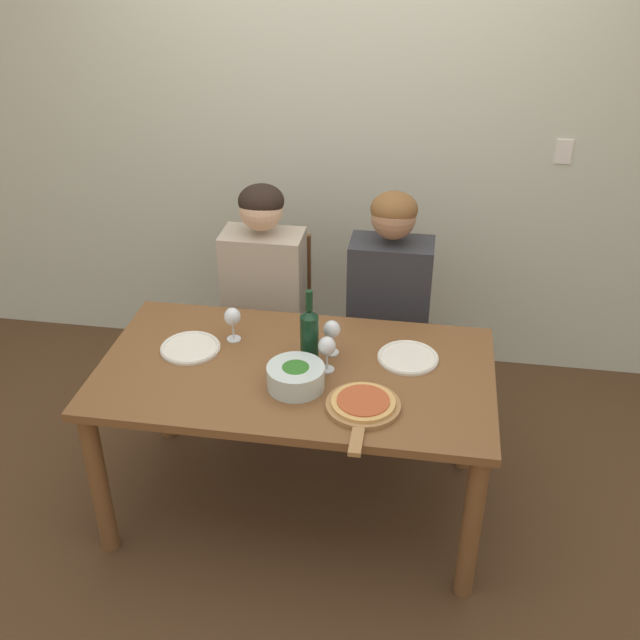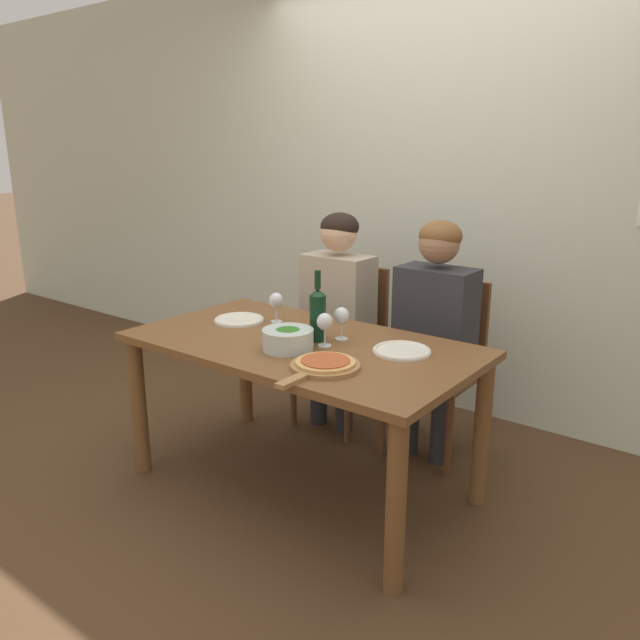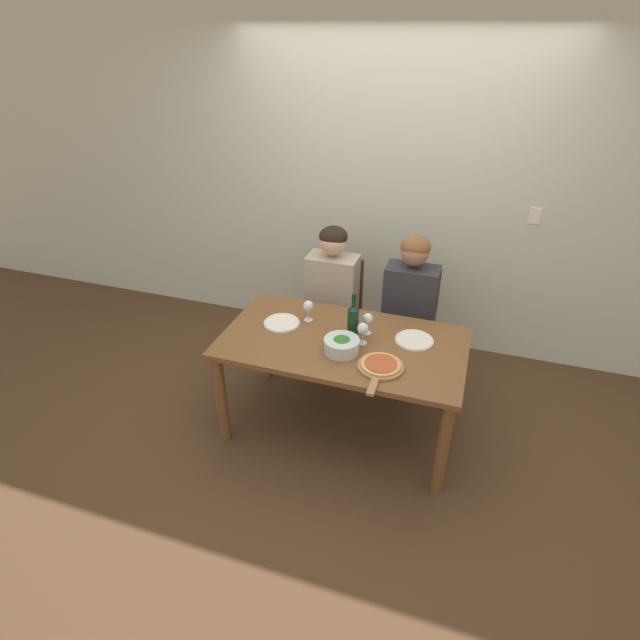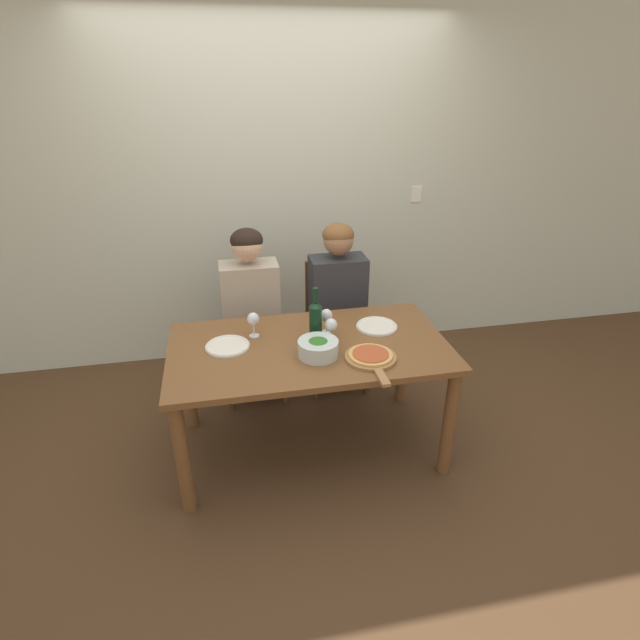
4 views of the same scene
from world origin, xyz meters
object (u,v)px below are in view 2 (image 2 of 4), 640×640
Objects in this scene: chair_left at (347,339)px; wine_glass_centre at (325,323)px; person_man at (434,319)px; wine_glass_right at (342,317)px; broccoli_bowl at (288,339)px; wine_glass_left at (276,302)px; dinner_plate_right at (402,351)px; person_woman at (336,301)px; chair_right at (441,360)px; pizza_on_board at (324,365)px; dinner_plate_left at (239,320)px; wine_bottle at (318,313)px.

chair_left is 5.99× the size of wine_glass_centre.
wine_glass_right is (-0.19, -0.52, 0.09)m from person_man.
wine_glass_left is at bearing 137.78° from broccoli_bowl.
wine_glass_centre reaches higher than dinner_plate_right.
wine_glass_centre is at bearing -157.59° from dinner_plate_right.
person_woman reaches higher than wine_glass_centre.
chair_right is at bearing 0.00° from chair_left.
pizza_on_board is 0.71m from wine_glass_left.
pizza_on_board is at bearing -20.33° from broccoli_bowl.
wine_glass_right reaches higher than dinner_plate_left.
wine_glass_left is at bearing -141.95° from person_man.
dinner_plate_right is 0.59× the size of pizza_on_board.
dinner_plate_left is (-0.48, 0.19, -0.04)m from broccoli_bowl.
chair_right is at bearing 75.49° from wine_glass_centre.
dinner_plate_left is 1.64× the size of wine_glass_left.
dinner_plate_left is 0.59× the size of pizza_on_board.
wine_bottle reaches higher than dinner_plate_left.
person_woman reaches higher than wine_bottle.
wine_glass_centre is at bearing -57.88° from person_woman.
wine_glass_centre reaches higher than dinner_plate_left.
dinner_plate_right is 0.39m from pizza_on_board.
person_woman is (-0.60, -0.11, 0.25)m from chair_right.
wine_glass_right reaches higher than dinner_plate_right.
person_woman is 5.52× the size of broccoli_bowl.
chair_right is 5.99× the size of wine_glass_centre.
broccoli_bowl is 1.47× the size of wine_glass_centre.
chair_left is 0.85m from wine_bottle.
dinner_plate_right is 0.33m from wine_glass_right.
wine_glass_centre is (0.08, -0.05, -0.02)m from wine_bottle.
chair_left is 0.27m from person_woman.
person_woman is 8.10× the size of wine_glass_left.
dinner_plate_right is at bearing 4.46° from dinner_plate_left.
chair_left is 0.74× the size of person_woman.
dinner_plate_right is at bearing -77.19° from person_man.
person_woman is at bearing 144.28° from dinner_plate_right.
wine_glass_left is 0.45m from wine_glass_centre.
wine_glass_right is at bearing 68.57° from broccoli_bowl.
chair_right is at bearing 88.46° from pizza_on_board.
dinner_plate_left is 1.00× the size of dinner_plate_right.
broccoli_bowl is at bearing -42.22° from wine_glass_left.
broccoli_bowl is (-0.29, -0.77, 0.03)m from person_man.
person_man is at bearing 65.30° from wine_bottle.
wine_bottle reaches higher than wine_glass_centre.
person_man is 0.68m from wine_glass_centre.
person_woman is at bearing -90.00° from chair_left.
person_woman reaches higher than wine_glass_right.
wine_glass_right reaches higher than pizza_on_board.
chair_left is at bearing 169.63° from person_man.
dinner_plate_left is 1.64× the size of wine_glass_right.
dinner_plate_left is at bearing -146.95° from wine_glass_left.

